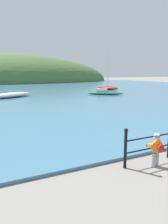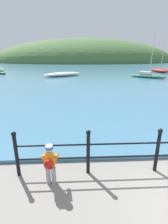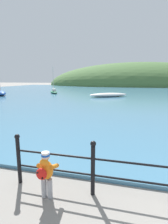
% 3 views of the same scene
% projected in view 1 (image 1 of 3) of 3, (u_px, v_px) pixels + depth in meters
% --- Properties ---
extents(water, '(80.00, 60.00, 0.10)m').
position_uv_depth(water, '(33.00, 90.00, 35.35)').
color(water, teal).
rests_on(water, ground).
extents(far_hillside, '(66.30, 36.47, 16.59)m').
position_uv_depth(far_hillside, '(5.00, 82.00, 65.34)').
color(far_hillside, '#476B38').
rests_on(far_hillside, ground).
extents(child_in_coat, '(0.38, 0.53, 1.00)m').
position_uv_depth(child_in_coat, '(156.00, 147.00, 6.40)').
color(child_in_coat, '#99999E').
rests_on(child_in_coat, ground).
extents(boat_green_fishing, '(2.29, 4.36, 5.17)m').
position_uv_depth(boat_green_fishing, '(107.00, 88.00, 34.38)').
color(boat_green_fishing, maroon).
rests_on(boat_green_fishing, water).
extents(boat_far_right, '(4.38, 3.91, 5.41)m').
position_uv_depth(boat_far_right, '(104.00, 92.00, 26.82)').
color(boat_far_right, '#287551').
rests_on(boat_far_right, water).
extents(boat_twin_mast, '(5.20, 3.70, 0.53)m').
position_uv_depth(boat_twin_mast, '(11.00, 95.00, 23.68)').
color(boat_twin_mast, silver).
rests_on(boat_twin_mast, water).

